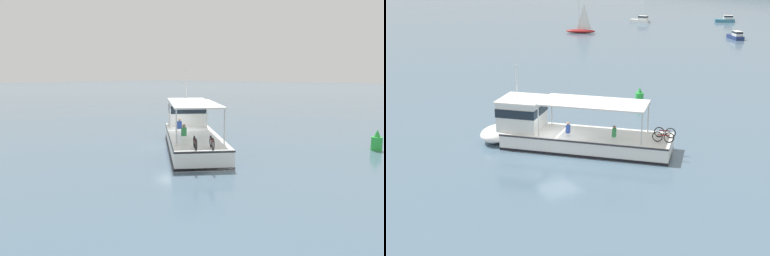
{
  "view_description": "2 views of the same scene",
  "coord_description": "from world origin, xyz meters",
  "views": [
    {
      "loc": [
        18.63,
        16.65,
        5.03
      ],
      "look_at": [
        -0.01,
        1.52,
        1.4
      ],
      "focal_mm": 33.33,
      "sensor_mm": 36.0,
      "label": 1
    },
    {
      "loc": [
        28.4,
        -14.42,
        11.95
      ],
      "look_at": [
        -0.01,
        1.52,
        1.4
      ],
      "focal_mm": 49.94,
      "sensor_mm": 36.0,
      "label": 2
    }
  ],
  "objects": [
    {
      "name": "sailboat_far_left",
      "position": [
        -47.17,
        28.52,
        0.54
      ],
      "size": [
        4.07,
        4.64,
        5.4
      ],
      "color": "maroon",
      "rests_on": "ground"
    },
    {
      "name": "motorboat_off_stern",
      "position": [
        -29.88,
        45.41,
        0.54
      ],
      "size": [
        3.83,
        2.52,
        1.26
      ],
      "color": "navy",
      "rests_on": "ground"
    },
    {
      "name": "ground_plane",
      "position": [
        0.0,
        0.0,
        0.0
      ],
      "size": [
        400.0,
        400.0,
        0.0
      ],
      "primitive_type": "plane",
      "color": "slate"
    },
    {
      "name": "motorboat_horizon_west",
      "position": [
        -54.04,
        45.4,
        0.54
      ],
      "size": [
        3.73,
        3.05,
        1.26
      ],
      "color": "white",
      "rests_on": "ground"
    },
    {
      "name": "channel_buoy",
      "position": [
        -7.22,
        11.53,
        0.57
      ],
      "size": [
        0.7,
        0.7,
        1.4
      ],
      "color": "green",
      "rests_on": "ground"
    },
    {
      "name": "ferry_main",
      "position": [
        -0.72,
        0.79,
        1.01
      ],
      "size": [
        11.12,
        11.23,
        5.32
      ],
      "color": "white",
      "rests_on": "ground"
    },
    {
      "name": "motorboat_outer_anchorage",
      "position": [
        -46.68,
        59.65,
        0.54
      ],
      "size": [
        3.15,
        3.69,
        1.26
      ],
      "color": "teal",
      "rests_on": "ground"
    }
  ]
}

